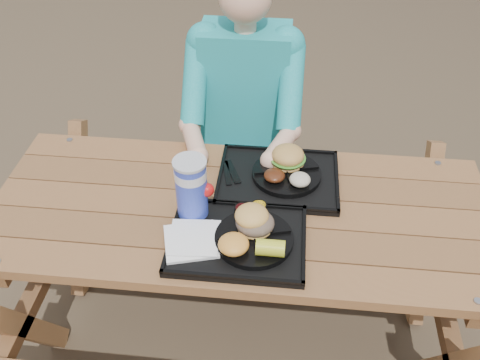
# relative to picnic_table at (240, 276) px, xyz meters

# --- Properties ---
(ground) EXTENTS (60.00, 60.00, 0.00)m
(ground) POSITION_rel_picnic_table_xyz_m (0.00, 0.00, -0.38)
(ground) COLOR #999999
(ground) RESTS_ON ground
(picnic_table) EXTENTS (1.80, 1.49, 0.75)m
(picnic_table) POSITION_rel_picnic_table_xyz_m (0.00, 0.00, 0.00)
(picnic_table) COLOR #999999
(picnic_table) RESTS_ON ground
(tray_near) EXTENTS (0.45, 0.35, 0.02)m
(tray_near) POSITION_rel_picnic_table_xyz_m (0.01, -0.17, 0.39)
(tray_near) COLOR black
(tray_near) RESTS_ON picnic_table
(tray_far) EXTENTS (0.45, 0.35, 0.02)m
(tray_far) POSITION_rel_picnic_table_xyz_m (0.13, 0.16, 0.39)
(tray_far) COLOR black
(tray_far) RESTS_ON picnic_table
(plate_near) EXTENTS (0.26, 0.26, 0.02)m
(plate_near) POSITION_rel_picnic_table_xyz_m (0.06, -0.18, 0.41)
(plate_near) COLOR black
(plate_near) RESTS_ON tray_near
(plate_far) EXTENTS (0.26, 0.26, 0.02)m
(plate_far) POSITION_rel_picnic_table_xyz_m (0.16, 0.17, 0.41)
(plate_far) COLOR black
(plate_far) RESTS_ON tray_far
(napkin_stack) EXTENTS (0.21, 0.21, 0.02)m
(napkin_stack) POSITION_rel_picnic_table_xyz_m (-0.14, -0.20, 0.40)
(napkin_stack) COLOR white
(napkin_stack) RESTS_ON tray_near
(soda_cup) EXTENTS (0.11, 0.11, 0.22)m
(soda_cup) POSITION_rel_picnic_table_xyz_m (-0.16, -0.06, 0.50)
(soda_cup) COLOR #182FB9
(soda_cup) RESTS_ON tray_near
(condiment_bbq) EXTENTS (0.06, 0.06, 0.03)m
(condiment_bbq) POSITION_rel_picnic_table_xyz_m (0.01, -0.05, 0.41)
(condiment_bbq) COLOR black
(condiment_bbq) RESTS_ON tray_near
(condiment_mustard) EXTENTS (0.06, 0.06, 0.03)m
(condiment_mustard) POSITION_rel_picnic_table_xyz_m (0.07, -0.03, 0.41)
(condiment_mustard) COLOR gold
(condiment_mustard) RESTS_ON tray_near
(sandwich) EXTENTS (0.12, 0.12, 0.12)m
(sandwich) POSITION_rel_picnic_table_xyz_m (0.06, -0.14, 0.48)
(sandwich) COLOR #E4A750
(sandwich) RESTS_ON plate_near
(mac_cheese) EXTENTS (0.10, 0.10, 0.05)m
(mac_cheese) POSITION_rel_picnic_table_xyz_m (0.00, -0.24, 0.44)
(mac_cheese) COLOR #F0A73F
(mac_cheese) RESTS_ON plate_near
(corn_cob) EXTENTS (0.09, 0.09, 0.05)m
(corn_cob) POSITION_rel_picnic_table_xyz_m (0.12, -0.24, 0.44)
(corn_cob) COLOR yellow
(corn_cob) RESTS_ON plate_near
(cutlery_far) EXTENTS (0.08, 0.14, 0.01)m
(cutlery_far) POSITION_rel_picnic_table_xyz_m (-0.05, 0.17, 0.40)
(cutlery_far) COLOR black
(cutlery_far) RESTS_ON tray_far
(burger) EXTENTS (0.13, 0.13, 0.11)m
(burger) POSITION_rel_picnic_table_xyz_m (0.16, 0.22, 0.47)
(burger) COLOR #C89146
(burger) RESTS_ON plate_far
(baked_beans) EXTENTS (0.08, 0.08, 0.04)m
(baked_beans) POSITION_rel_picnic_table_xyz_m (0.11, 0.12, 0.43)
(baked_beans) COLOR #4F220F
(baked_beans) RESTS_ON plate_far
(potato_salad) EXTENTS (0.08, 0.08, 0.04)m
(potato_salad) POSITION_rel_picnic_table_xyz_m (0.21, 0.11, 0.44)
(potato_salad) COLOR beige
(potato_salad) RESTS_ON plate_far
(diner) EXTENTS (0.48, 0.84, 1.28)m
(diner) POSITION_rel_picnic_table_xyz_m (-0.05, 0.65, 0.27)
(diner) COLOR #19B49C
(diner) RESTS_ON ground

